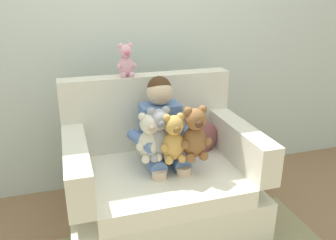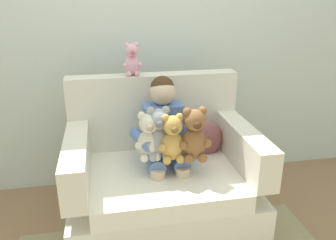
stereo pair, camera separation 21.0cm
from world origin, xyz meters
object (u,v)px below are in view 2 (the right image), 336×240
plush_grey (158,134)px  throw_pillow (206,140)px  plush_brown (194,136)px  seated_child (165,134)px  plush_cream (149,137)px  plush_honey (173,139)px  armchair (161,182)px  plush_pink_on_backrest (132,60)px

plush_grey → throw_pillow: bearing=28.7°
plush_brown → throw_pillow: (0.17, 0.29, -0.17)m
seated_child → plush_cream: (-0.12, -0.13, 0.04)m
plush_honey → plush_brown: plush_brown is taller
plush_brown → throw_pillow: size_ratio=1.31×
plush_grey → plush_honey: size_ratio=1.10×
armchair → plush_brown: 0.47m
plush_honey → plush_pink_on_backrest: size_ratio=1.35×
armchair → plush_pink_on_backrest: size_ratio=5.34×
seated_child → plush_brown: (0.15, -0.20, 0.06)m
plush_cream → throw_pillow: size_ratio=1.19×
plush_grey → plush_pink_on_backrest: 0.58m
plush_honey → seated_child: bearing=114.1°
plush_honey → throw_pillow: 0.44m
armchair → plush_honey: bearing=-74.8°
armchair → plush_cream: 0.41m
plush_cream → plush_honey: bearing=-27.1°
plush_brown → plush_pink_on_backrest: size_ratio=1.51×
seated_child → throw_pillow: bearing=17.5°
plush_brown → plush_pink_on_backrest: plush_pink_on_backrest is taller
plush_grey → plush_brown: plush_brown is taller
armchair → seated_child: 0.35m
plush_cream → throw_pillow: 0.51m
armchair → seated_child: bearing=41.8°
plush_brown → plush_cream: bearing=155.7°
plush_cream → plush_grey: (0.06, 0.00, 0.01)m
plush_honey → plush_grey: bearing=162.4°
throw_pillow → plush_cream: bearing=-152.8°
plush_cream → throw_pillow: plush_cream is taller
armchair → plush_pink_on_backrest: bearing=113.8°
armchair → plush_grey: size_ratio=3.60×
armchair → throw_pillow: size_ratio=4.65×
seated_child → plush_brown: seated_child is taller
armchair → plush_cream: armchair is taller
plush_grey → plush_pink_on_backrest: plush_pink_on_backrest is taller
seated_child → plush_honey: size_ratio=2.69×
seated_child → plush_cream: seated_child is taller
seated_child → plush_honey: seated_child is taller
armchair → throw_pillow: 0.43m
plush_cream → plush_pink_on_backrest: 0.58m
plush_grey → plush_honey: bearing=-38.8°
plush_grey → throw_pillow: plush_grey is taller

